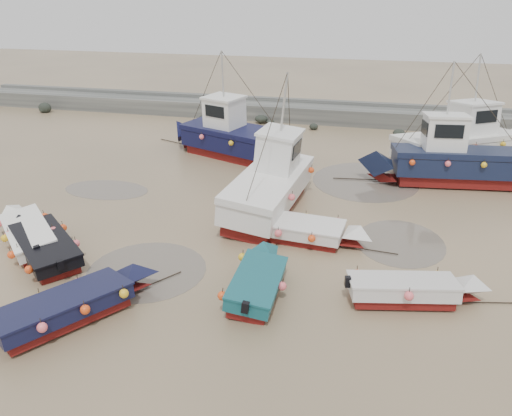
{
  "coord_description": "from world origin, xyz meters",
  "views": [
    {
      "loc": [
        3.47,
        -16.13,
        9.53
      ],
      "look_at": [
        -0.9,
        1.7,
        1.4
      ],
      "focal_mm": 35.0,
      "sensor_mm": 36.0,
      "label": 1
    }
  ],
  "objects_px": {
    "cabin_boat_0": "(230,135)",
    "cabin_boat_3": "(467,143)",
    "cabin_boat_1": "(271,180)",
    "person": "(275,187)",
    "dinghy_1": "(75,302)",
    "dinghy_2": "(258,277)",
    "dinghy_4": "(43,242)",
    "dinghy_5": "(309,229)",
    "dinghy_0": "(28,229)",
    "dinghy_3": "(414,288)",
    "cabin_boat_2": "(447,159)"
  },
  "relations": [
    {
      "from": "dinghy_3",
      "to": "dinghy_4",
      "type": "xyz_separation_m",
      "value": [
        -13.81,
        0.01,
        -0.01
      ]
    },
    {
      "from": "dinghy_1",
      "to": "cabin_boat_3",
      "type": "bearing_deg",
      "value": 87.67
    },
    {
      "from": "dinghy_2",
      "to": "dinghy_5",
      "type": "bearing_deg",
      "value": 73.02
    },
    {
      "from": "person",
      "to": "cabin_boat_0",
      "type": "bearing_deg",
      "value": -62.14
    },
    {
      "from": "dinghy_1",
      "to": "cabin_boat_2",
      "type": "xyz_separation_m",
      "value": [
        12.38,
        15.12,
        0.81
      ]
    },
    {
      "from": "cabin_boat_0",
      "to": "cabin_boat_1",
      "type": "bearing_deg",
      "value": -128.14
    },
    {
      "from": "dinghy_5",
      "to": "cabin_boat_1",
      "type": "relative_size",
      "value": 0.57
    },
    {
      "from": "dinghy_4",
      "to": "person",
      "type": "height_order",
      "value": "dinghy_4"
    },
    {
      "from": "dinghy_1",
      "to": "person",
      "type": "xyz_separation_m",
      "value": [
        3.79,
        12.46,
        -0.54
      ]
    },
    {
      "from": "dinghy_1",
      "to": "dinghy_2",
      "type": "bearing_deg",
      "value": 62.37
    },
    {
      "from": "dinghy_0",
      "to": "cabin_boat_1",
      "type": "bearing_deg",
      "value": -13.55
    },
    {
      "from": "dinghy_3",
      "to": "cabin_boat_3",
      "type": "xyz_separation_m",
      "value": [
        3.48,
        15.32,
        0.78
      ]
    },
    {
      "from": "dinghy_2",
      "to": "cabin_boat_0",
      "type": "xyz_separation_m",
      "value": [
        -5.14,
        14.19,
        0.77
      ]
    },
    {
      "from": "person",
      "to": "cabin_boat_1",
      "type": "bearing_deg",
      "value": 85.33
    },
    {
      "from": "dinghy_0",
      "to": "cabin_boat_2",
      "type": "height_order",
      "value": "cabin_boat_2"
    },
    {
      "from": "dinghy_0",
      "to": "cabin_boat_0",
      "type": "height_order",
      "value": "cabin_boat_0"
    },
    {
      "from": "dinghy_0",
      "to": "cabin_boat_1",
      "type": "relative_size",
      "value": 0.5
    },
    {
      "from": "dinghy_0",
      "to": "cabin_boat_3",
      "type": "relative_size",
      "value": 0.54
    },
    {
      "from": "dinghy_0",
      "to": "dinghy_4",
      "type": "xyz_separation_m",
      "value": [
        1.27,
        -0.81,
        -0.0
      ]
    },
    {
      "from": "dinghy_2",
      "to": "cabin_boat_1",
      "type": "height_order",
      "value": "cabin_boat_1"
    },
    {
      "from": "dinghy_5",
      "to": "cabin_boat_2",
      "type": "height_order",
      "value": "cabin_boat_2"
    },
    {
      "from": "dinghy_2",
      "to": "person",
      "type": "relative_size",
      "value": 3.02
    },
    {
      "from": "cabin_boat_3",
      "to": "cabin_boat_2",
      "type": "bearing_deg",
      "value": -53.64
    },
    {
      "from": "dinghy_4",
      "to": "dinghy_3",
      "type": "bearing_deg",
      "value": -49.31
    },
    {
      "from": "dinghy_1",
      "to": "cabin_boat_0",
      "type": "height_order",
      "value": "cabin_boat_0"
    },
    {
      "from": "cabin_boat_0",
      "to": "cabin_boat_3",
      "type": "bearing_deg",
      "value": -61.09
    },
    {
      "from": "dinghy_1",
      "to": "person",
      "type": "height_order",
      "value": "dinghy_1"
    },
    {
      "from": "cabin_boat_0",
      "to": "dinghy_4",
      "type": "bearing_deg",
      "value": -172.54
    },
    {
      "from": "dinghy_3",
      "to": "cabin_boat_2",
      "type": "xyz_separation_m",
      "value": [
        2.05,
        11.79,
        0.8
      ]
    },
    {
      "from": "dinghy_1",
      "to": "dinghy_3",
      "type": "distance_m",
      "value": 10.85
    },
    {
      "from": "dinghy_2",
      "to": "cabin_boat_2",
      "type": "height_order",
      "value": "cabin_boat_2"
    },
    {
      "from": "dinghy_5",
      "to": "cabin_boat_0",
      "type": "relative_size",
      "value": 0.58
    },
    {
      "from": "cabin_boat_3",
      "to": "cabin_boat_1",
      "type": "bearing_deg",
      "value": -79.6
    },
    {
      "from": "dinghy_0",
      "to": "dinghy_1",
      "type": "xyz_separation_m",
      "value": [
        4.75,
        -4.15,
        -0.0
      ]
    },
    {
      "from": "dinghy_3",
      "to": "person",
      "type": "distance_m",
      "value": 11.25
    },
    {
      "from": "dinghy_1",
      "to": "cabin_boat_0",
      "type": "relative_size",
      "value": 0.58
    },
    {
      "from": "dinghy_3",
      "to": "cabin_boat_0",
      "type": "bearing_deg",
      "value": -155.05
    },
    {
      "from": "dinghy_1",
      "to": "dinghy_4",
      "type": "distance_m",
      "value": 4.82
    },
    {
      "from": "dinghy_0",
      "to": "person",
      "type": "bearing_deg",
      "value": -2.46
    },
    {
      "from": "dinghy_1",
      "to": "dinghy_5",
      "type": "bearing_deg",
      "value": 81.13
    },
    {
      "from": "cabin_boat_1",
      "to": "person",
      "type": "bearing_deg",
      "value": 102.27
    },
    {
      "from": "dinghy_1",
      "to": "dinghy_4",
      "type": "relative_size",
      "value": 1.05
    },
    {
      "from": "dinghy_1",
      "to": "cabin_boat_1",
      "type": "height_order",
      "value": "cabin_boat_1"
    },
    {
      "from": "cabin_boat_1",
      "to": "dinghy_3",
      "type": "bearing_deg",
      "value": -41.5
    },
    {
      "from": "dinghy_1",
      "to": "cabin_boat_2",
      "type": "distance_m",
      "value": 19.55
    },
    {
      "from": "dinghy_4",
      "to": "cabin_boat_1",
      "type": "bearing_deg",
      "value": -8.24
    },
    {
      "from": "dinghy_5",
      "to": "dinghy_2",
      "type": "bearing_deg",
      "value": -10.83
    },
    {
      "from": "dinghy_4",
      "to": "person",
      "type": "bearing_deg",
      "value": 2.21
    },
    {
      "from": "dinghy_1",
      "to": "dinghy_5",
      "type": "xyz_separation_m",
      "value": [
        6.38,
        6.83,
        0.01
      ]
    },
    {
      "from": "cabin_boat_0",
      "to": "cabin_boat_3",
      "type": "distance_m",
      "value": 13.86
    }
  ]
}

